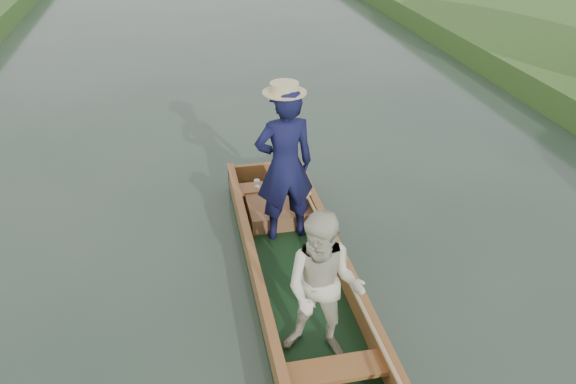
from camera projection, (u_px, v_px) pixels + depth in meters
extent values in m
plane|color=#283D30|center=(298.00, 286.00, 6.69)|extent=(120.00, 120.00, 0.00)
cube|color=black|center=(298.00, 283.00, 6.67)|extent=(1.10, 5.00, 0.08)
cube|color=#A26332|center=(255.00, 275.00, 6.48)|extent=(0.08, 5.00, 0.32)
cube|color=#A26332|center=(340.00, 264.00, 6.65)|extent=(0.08, 5.00, 0.32)
cube|color=#A26332|center=(264.00, 173.00, 8.65)|extent=(1.10, 0.08, 0.32)
cube|color=#A26332|center=(255.00, 262.00, 6.39)|extent=(0.10, 5.00, 0.04)
cube|color=#A26332|center=(341.00, 252.00, 6.56)|extent=(0.10, 5.00, 0.04)
cube|color=#A26332|center=(270.00, 187.00, 8.15)|extent=(0.94, 0.30, 0.05)
cube|color=#A26332|center=(335.00, 369.00, 5.18)|extent=(0.94, 0.30, 0.05)
imported|color=#12133A|center=(285.00, 166.00, 6.97)|extent=(0.79, 0.55, 2.06)
cylinder|color=beige|center=(284.00, 90.00, 6.47)|extent=(0.52, 0.52, 0.12)
imported|color=beige|center=(324.00, 289.00, 5.27)|extent=(0.96, 0.88, 1.61)
cube|color=maroon|center=(278.00, 208.00, 7.85)|extent=(0.85, 0.90, 0.22)
sphere|color=tan|center=(301.00, 195.00, 7.70)|extent=(0.22, 0.22, 0.22)
sphere|color=tan|center=(302.00, 185.00, 7.61)|extent=(0.17, 0.17, 0.17)
sphere|color=tan|center=(297.00, 181.00, 7.56)|extent=(0.06, 0.06, 0.06)
sphere|color=tan|center=(306.00, 180.00, 7.58)|extent=(0.06, 0.06, 0.06)
sphere|color=tan|center=(303.00, 188.00, 7.56)|extent=(0.07, 0.07, 0.07)
sphere|color=tan|center=(295.00, 195.00, 7.65)|extent=(0.08, 0.08, 0.08)
sphere|color=tan|center=(309.00, 193.00, 7.68)|extent=(0.08, 0.08, 0.08)
sphere|color=tan|center=(298.00, 203.00, 7.71)|extent=(0.09, 0.09, 0.09)
sphere|color=tan|center=(306.00, 202.00, 7.73)|extent=(0.09, 0.09, 0.09)
cylinder|color=silver|center=(257.00, 186.00, 8.10)|extent=(0.07, 0.07, 0.01)
cylinder|color=silver|center=(257.00, 184.00, 8.08)|extent=(0.01, 0.01, 0.08)
ellipsoid|color=silver|center=(257.00, 181.00, 8.05)|extent=(0.09, 0.09, 0.05)
cylinder|color=tan|center=(341.00, 264.00, 6.31)|extent=(0.04, 4.56, 0.20)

